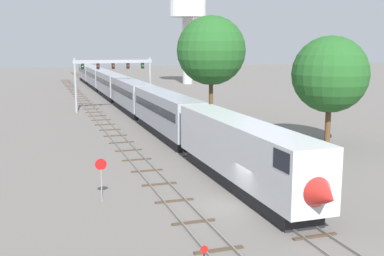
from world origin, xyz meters
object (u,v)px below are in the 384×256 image
trackside_tree_left (211,51)px  signal_gantry (113,72)px  water_tower (187,12)px  stop_sign (101,174)px  passenger_train (119,89)px  trackside_tree_mid (330,74)px

trackside_tree_left → signal_gantry: bearing=125.1°
water_tower → stop_sign: 97.91m
signal_gantry → trackside_tree_left: size_ratio=0.87×
passenger_train → signal_gantry: signal_gantry is taller
water_tower → trackside_tree_mid: (-10.57, -79.78, -11.19)m
water_tower → trackside_tree_left: size_ratio=1.69×
trackside_tree_mid → water_tower: bearing=82.5°
passenger_train → signal_gantry: (-2.25, -8.97, 3.43)m
passenger_train → stop_sign: (-10.00, -52.35, -0.74)m
passenger_train → trackside_tree_left: trackside_tree_left is taller
stop_sign → trackside_tree_mid: (23.99, 10.32, 5.38)m
passenger_train → water_tower: bearing=56.9°
water_tower → stop_sign: water_tower is taller
passenger_train → water_tower: 47.73m
trackside_tree_left → trackside_tree_mid: size_ratio=1.26×
trackside_tree_left → passenger_train: bearing=109.0°
passenger_train → water_tower: water_tower is taller
trackside_tree_left → trackside_tree_mid: 19.20m
signal_gantry → stop_sign: (-7.75, -43.38, -4.17)m
signal_gantry → trackside_tree_mid: size_ratio=1.09×
water_tower → stop_sign: size_ratio=8.19×
passenger_train → signal_gantry: size_ratio=10.28×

